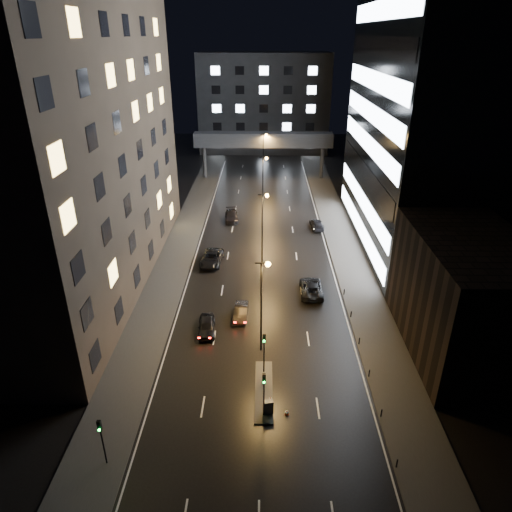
% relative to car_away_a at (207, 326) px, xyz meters
% --- Properties ---
extents(ground, '(160.00, 160.00, 0.00)m').
position_rel_car_away_a_xyz_m(ground, '(5.90, 28.95, -0.76)').
color(ground, black).
rests_on(ground, ground).
extents(sidewalk_left, '(5.00, 110.00, 0.15)m').
position_rel_car_away_a_xyz_m(sidewalk_left, '(-6.60, 23.95, -0.68)').
color(sidewalk_left, '#383533').
rests_on(sidewalk_left, ground).
extents(sidewalk_right, '(5.00, 110.00, 0.15)m').
position_rel_car_away_a_xyz_m(sidewalk_right, '(18.40, 23.95, -0.68)').
color(sidewalk_right, '#383533').
rests_on(sidewalk_right, ground).
extents(building_left, '(15.00, 48.00, 40.00)m').
position_rel_car_away_a_xyz_m(building_left, '(-16.60, 12.95, 19.24)').
color(building_left, '#2D2319').
rests_on(building_left, ground).
extents(building_right_low, '(10.00, 18.00, 12.00)m').
position_rel_car_away_a_xyz_m(building_right_low, '(25.90, -2.05, 5.24)').
color(building_right_low, black).
rests_on(building_right_low, ground).
extents(building_right_glass, '(20.00, 36.00, 45.00)m').
position_rel_car_away_a_xyz_m(building_right_glass, '(30.90, 24.95, 21.74)').
color(building_right_glass, black).
rests_on(building_right_glass, ground).
extents(building_far, '(34.00, 14.00, 25.00)m').
position_rel_car_away_a_xyz_m(building_far, '(5.90, 86.95, 11.74)').
color(building_far, '#333335').
rests_on(building_far, ground).
extents(skybridge, '(30.00, 3.00, 10.00)m').
position_rel_car_away_a_xyz_m(skybridge, '(5.90, 58.95, 7.58)').
color(skybridge, '#333335').
rests_on(skybridge, ground).
extents(median_island, '(1.60, 8.00, 0.15)m').
position_rel_car_away_a_xyz_m(median_island, '(6.20, -9.05, -0.68)').
color(median_island, '#383533').
rests_on(median_island, ground).
extents(traffic_signal_near, '(0.28, 0.34, 4.40)m').
position_rel_car_away_a_xyz_m(traffic_signal_near, '(6.20, -6.56, 2.34)').
color(traffic_signal_near, black).
rests_on(traffic_signal_near, median_island).
extents(traffic_signal_far, '(0.28, 0.34, 4.40)m').
position_rel_car_away_a_xyz_m(traffic_signal_far, '(6.20, -12.06, 2.34)').
color(traffic_signal_far, black).
rests_on(traffic_signal_far, median_island).
extents(traffic_signal_corner, '(0.28, 0.34, 4.40)m').
position_rel_car_away_a_xyz_m(traffic_signal_corner, '(-5.60, -17.06, 2.19)').
color(traffic_signal_corner, black).
rests_on(traffic_signal_corner, ground).
extents(bollard_row, '(0.12, 25.12, 0.90)m').
position_rel_car_away_a_xyz_m(bollard_row, '(16.10, -4.55, -0.31)').
color(bollard_row, black).
rests_on(bollard_row, ground).
extents(streetlight_near, '(1.45, 0.50, 10.15)m').
position_rel_car_away_a_xyz_m(streetlight_near, '(6.06, -3.05, 5.74)').
color(streetlight_near, black).
rests_on(streetlight_near, ground).
extents(streetlight_mid_a, '(1.45, 0.50, 10.15)m').
position_rel_car_away_a_xyz_m(streetlight_mid_a, '(6.06, 16.95, 5.74)').
color(streetlight_mid_a, black).
rests_on(streetlight_mid_a, ground).
extents(streetlight_mid_b, '(1.45, 0.50, 10.15)m').
position_rel_car_away_a_xyz_m(streetlight_mid_b, '(6.06, 36.95, 5.74)').
color(streetlight_mid_b, black).
rests_on(streetlight_mid_b, ground).
extents(streetlight_far, '(1.45, 0.50, 10.15)m').
position_rel_car_away_a_xyz_m(streetlight_far, '(6.06, 56.95, 5.74)').
color(streetlight_far, black).
rests_on(streetlight_far, ground).
extents(car_away_a, '(2.16, 4.58, 1.51)m').
position_rel_car_away_a_xyz_m(car_away_a, '(0.00, 0.00, 0.00)').
color(car_away_a, black).
rests_on(car_away_a, ground).
extents(car_away_b, '(1.67, 4.27, 1.38)m').
position_rel_car_away_a_xyz_m(car_away_b, '(3.57, 2.91, -0.07)').
color(car_away_b, black).
rests_on(car_away_b, ground).
extents(car_away_c, '(3.18, 6.14, 1.66)m').
position_rel_car_away_a_xyz_m(car_away_c, '(-1.16, 16.39, 0.07)').
color(car_away_c, black).
rests_on(car_away_c, ground).
extents(car_away_d, '(2.73, 5.64, 1.58)m').
position_rel_car_away_a_xyz_m(car_away_d, '(0.53, 33.00, 0.03)').
color(car_away_d, black).
rests_on(car_away_d, ground).
extents(car_toward_a, '(2.74, 5.84, 1.62)m').
position_rel_car_away_a_xyz_m(car_toward_a, '(12.08, 8.42, 0.05)').
color(car_toward_a, black).
rests_on(car_toward_a, ground).
extents(car_toward_b, '(2.25, 4.95, 1.41)m').
position_rel_car_away_a_xyz_m(car_toward_b, '(14.90, 29.68, -0.05)').
color(car_toward_b, black).
rests_on(car_toward_b, ground).
extents(utility_cabinet, '(0.86, 0.65, 1.27)m').
position_rel_car_away_a_xyz_m(utility_cabinet, '(6.60, -11.78, 0.03)').
color(utility_cabinet, '#434345').
rests_on(utility_cabinet, median_island).
extents(cone_a, '(0.39, 0.39, 0.46)m').
position_rel_car_away_a_xyz_m(cone_a, '(8.17, -11.84, -0.53)').
color(cone_a, '#FF430D').
rests_on(cone_a, ground).
extents(cone_b, '(0.44, 0.44, 0.52)m').
position_rel_car_away_a_xyz_m(cone_b, '(6.78, -10.29, -0.50)').
color(cone_b, orange).
rests_on(cone_b, ground).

